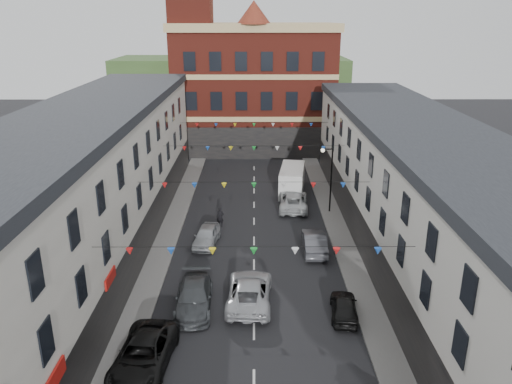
{
  "coord_description": "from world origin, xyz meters",
  "views": [
    {
      "loc": [
        0.03,
        -27.77,
        16.64
      ],
      "look_at": [
        0.15,
        7.24,
        4.36
      ],
      "focal_mm": 35.0,
      "sensor_mm": 36.0,
      "label": 1
    }
  ],
  "objects_px": {
    "car_left_d": "(194,297)",
    "white_van": "(292,180)",
    "car_left_c": "(143,355)",
    "car_right_e": "(314,242)",
    "moving_car": "(249,291)",
    "car_left_e": "(207,236)",
    "street_lamp": "(329,171)",
    "car_right_f": "(293,201)",
    "pedestrian": "(220,217)",
    "car_right_d": "(344,307)"
  },
  "relations": [
    {
      "from": "car_left_e",
      "to": "car_right_e",
      "type": "bearing_deg",
      "value": -2.33
    },
    {
      "from": "pedestrian",
      "to": "white_van",
      "type": "bearing_deg",
      "value": 64.36
    },
    {
      "from": "car_right_f",
      "to": "pedestrian",
      "type": "relative_size",
      "value": 3.2
    },
    {
      "from": "street_lamp",
      "to": "car_right_d",
      "type": "height_order",
      "value": "street_lamp"
    },
    {
      "from": "car_left_d",
      "to": "car_right_f",
      "type": "relative_size",
      "value": 0.95
    },
    {
      "from": "car_left_e",
      "to": "moving_car",
      "type": "xyz_separation_m",
      "value": [
        3.39,
        -8.38,
        0.08
      ]
    },
    {
      "from": "street_lamp",
      "to": "car_right_e",
      "type": "relative_size",
      "value": 1.28
    },
    {
      "from": "car_right_d",
      "to": "moving_car",
      "type": "distance_m",
      "value": 5.77
    },
    {
      "from": "car_left_e",
      "to": "car_right_f",
      "type": "xyz_separation_m",
      "value": [
        7.27,
        7.61,
        0.05
      ]
    },
    {
      "from": "white_van",
      "to": "car_left_d",
      "type": "bearing_deg",
      "value": -101.56
    },
    {
      "from": "street_lamp",
      "to": "car_right_e",
      "type": "distance_m",
      "value": 8.7
    },
    {
      "from": "car_left_d",
      "to": "white_van",
      "type": "distance_m",
      "value": 22.43
    },
    {
      "from": "car_right_d",
      "to": "car_left_e",
      "type": "bearing_deg",
      "value": -42.0
    },
    {
      "from": "car_right_f",
      "to": "pedestrian",
      "type": "distance_m",
      "value": 7.67
    },
    {
      "from": "car_right_d",
      "to": "car_right_e",
      "type": "bearing_deg",
      "value": -78.92
    },
    {
      "from": "car_left_e",
      "to": "moving_car",
      "type": "height_order",
      "value": "moving_car"
    },
    {
      "from": "car_right_f",
      "to": "car_left_d",
      "type": "bearing_deg",
      "value": 70.38
    },
    {
      "from": "car_right_e",
      "to": "street_lamp",
      "type": "bearing_deg",
      "value": -103.66
    },
    {
      "from": "street_lamp",
      "to": "moving_car",
      "type": "distance_m",
      "value": 16.72
    },
    {
      "from": "car_left_c",
      "to": "car_right_e",
      "type": "xyz_separation_m",
      "value": [
        10.0,
        13.2,
        -0.01
      ]
    },
    {
      "from": "car_left_d",
      "to": "pedestrian",
      "type": "relative_size",
      "value": 3.04
    },
    {
      "from": "street_lamp",
      "to": "moving_car",
      "type": "bearing_deg",
      "value": -114.56
    },
    {
      "from": "moving_car",
      "to": "car_left_c",
      "type": "bearing_deg",
      "value": 51.98
    },
    {
      "from": "car_left_d",
      "to": "car_left_c",
      "type": "bearing_deg",
      "value": -111.05
    },
    {
      "from": "car_left_e",
      "to": "car_right_e",
      "type": "distance_m",
      "value": 8.27
    },
    {
      "from": "car_left_c",
      "to": "car_right_d",
      "type": "distance_m",
      "value": 11.71
    },
    {
      "from": "car_left_d",
      "to": "car_right_d",
      "type": "xyz_separation_m",
      "value": [
        8.9,
        -0.92,
        -0.12
      ]
    },
    {
      "from": "car_left_c",
      "to": "car_right_e",
      "type": "bearing_deg",
      "value": 57.51
    },
    {
      "from": "car_right_d",
      "to": "car_right_f",
      "type": "xyz_separation_m",
      "value": [
        -1.68,
        17.53,
        0.13
      ]
    },
    {
      "from": "street_lamp",
      "to": "car_left_d",
      "type": "relative_size",
      "value": 1.14
    },
    {
      "from": "car_left_e",
      "to": "white_van",
      "type": "height_order",
      "value": "white_van"
    },
    {
      "from": "car_left_c",
      "to": "car_left_d",
      "type": "height_order",
      "value": "car_left_c"
    },
    {
      "from": "car_left_c",
      "to": "car_right_e",
      "type": "height_order",
      "value": "car_left_c"
    },
    {
      "from": "car_right_e",
      "to": "white_van",
      "type": "relative_size",
      "value": 0.81
    },
    {
      "from": "car_left_e",
      "to": "car_right_d",
      "type": "height_order",
      "value": "car_left_e"
    },
    {
      "from": "street_lamp",
      "to": "moving_car",
      "type": "xyz_separation_m",
      "value": [
        -6.83,
        -14.95,
        -3.11
      ]
    },
    {
      "from": "car_left_d",
      "to": "white_van",
      "type": "xyz_separation_m",
      "value": [
        7.42,
        21.16,
        0.52
      ]
    },
    {
      "from": "street_lamp",
      "to": "car_right_e",
      "type": "bearing_deg",
      "value": -104.59
    },
    {
      "from": "car_left_e",
      "to": "car_right_e",
      "type": "xyz_separation_m",
      "value": [
        8.17,
        -1.29,
        0.06
      ]
    },
    {
      "from": "pedestrian",
      "to": "car_right_d",
      "type": "bearing_deg",
      "value": -47.06
    },
    {
      "from": "car_right_d",
      "to": "car_right_f",
      "type": "height_order",
      "value": "car_right_f"
    },
    {
      "from": "car_left_c",
      "to": "pedestrian",
      "type": "relative_size",
      "value": 3.23
    },
    {
      "from": "car_left_e",
      "to": "white_van",
      "type": "xyz_separation_m",
      "value": [
        7.47,
        12.16,
        0.57
      ]
    },
    {
      "from": "car_left_c",
      "to": "car_right_f",
      "type": "distance_m",
      "value": 23.9
    },
    {
      "from": "car_left_e",
      "to": "car_right_f",
      "type": "bearing_deg",
      "value": 52.95
    },
    {
      "from": "car_left_e",
      "to": "moving_car",
      "type": "relative_size",
      "value": 0.73
    },
    {
      "from": "car_left_c",
      "to": "white_van",
      "type": "distance_m",
      "value": 28.23
    },
    {
      "from": "car_left_c",
      "to": "car_right_f",
      "type": "xyz_separation_m",
      "value": [
        9.1,
        22.1,
        -0.01
      ]
    },
    {
      "from": "car_right_e",
      "to": "car_left_d",
      "type": "bearing_deg",
      "value": 44.47
    },
    {
      "from": "car_right_d",
      "to": "car_right_e",
      "type": "relative_size",
      "value": 0.8
    }
  ]
}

